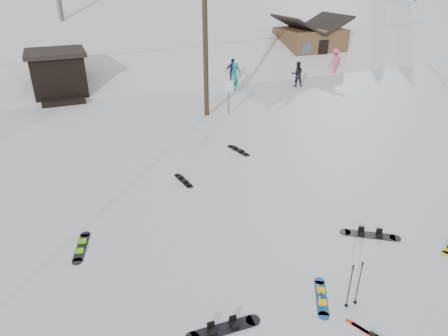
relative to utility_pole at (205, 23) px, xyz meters
name	(u,v)px	position (x,y,z in m)	size (l,w,h in m)	color
ground	(337,306)	(-2.00, -14.00, -4.68)	(200.00, 200.00, 0.00)	silver
ski_slope	(101,111)	(-2.00, 41.00, -16.68)	(60.00, 75.00, 45.00)	silver
ridge_right	(331,87)	(36.00, 36.00, -15.68)	(34.00, 85.00, 36.00)	silver
treeline_right	(362,26)	(34.00, 28.00, -4.68)	(20.00, 60.00, 10.00)	black
treeline_crest	(72,9)	(-2.00, 72.00, -4.68)	(50.00, 6.00, 10.00)	black
utility_pole	(205,23)	(0.00, 0.00, 0.00)	(2.00, 0.26, 9.00)	#3A2819
trail_sign	(229,92)	(1.10, -0.42, -3.41)	(0.50, 0.09, 1.85)	#595B60
lift_hut	(59,74)	(-7.00, 6.94, -3.32)	(3.40, 4.10, 2.75)	black
cabin	(309,43)	(13.00, 10.00, -3.20)	(5.39, 4.40, 3.77)	brown
hero_snowboard	(321,297)	(-2.20, -13.66, -4.66)	(0.82, 1.23, 0.10)	#184E9D
ski_poles	(354,285)	(-1.72, -14.12, -4.05)	(0.34, 0.09, 1.24)	black
board_scatter_a	(223,328)	(-4.71, -13.61, -4.65)	(1.72, 0.39, 0.12)	black
board_scatter_b	(183,180)	(-3.45, -6.75, -4.66)	(0.40, 1.29, 0.09)	black
board_scatter_c	(81,247)	(-7.29, -9.44, -4.65)	(0.60, 1.47, 0.11)	black
board_scatter_d	(370,235)	(0.59, -12.12, -4.65)	(1.47, 1.12, 0.12)	black
board_scatter_f	(238,150)	(-0.42, -5.03, -4.65)	(0.54, 1.42, 0.10)	black
skier_teal	(234,77)	(3.38, 3.96, -3.79)	(0.65, 0.43, 1.79)	#0D8B87
skier_dark	(297,74)	(7.66, 3.28, -3.87)	(0.79, 0.62, 1.63)	black
skier_pink	(335,61)	(12.26, 5.39, -3.76)	(1.19, 0.69, 1.85)	#E14F6F
skier_navy	(233,72)	(3.86, 5.26, -3.80)	(1.03, 0.43, 1.76)	#1C1B45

